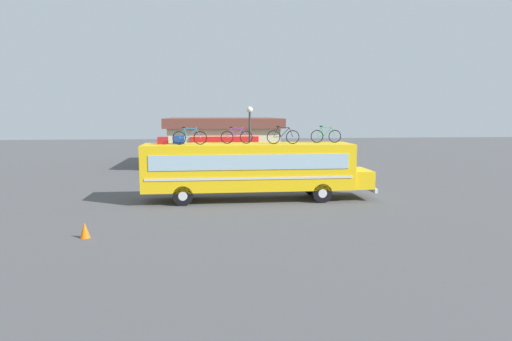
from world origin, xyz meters
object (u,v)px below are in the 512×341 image
Objects in this scene: luggage_bag_2 at (179,140)px; rooftop_bicycle_4 at (326,136)px; traffic_cone at (85,230)px; rooftop_bicycle_2 at (237,137)px; rooftop_bicycle_3 at (283,136)px; rooftop_bicycle_1 at (190,137)px; luggage_bag_1 at (163,141)px; bus at (252,167)px; street_lamp at (250,134)px.

luggage_bag_2 is 0.35× the size of rooftop_bicycle_4.
rooftop_bicycle_2 is at bearing 48.09° from traffic_cone.
rooftop_bicycle_3 reaches higher than traffic_cone.
traffic_cone is at bearing -147.50° from rooftop_bicycle_4.
rooftop_bicycle_2 is (2.49, 0.54, -0.01)m from rooftop_bicycle_1.
luggage_bag_1 is at bearing 174.59° from rooftop_bicycle_3.
luggage_bag_2 is 0.96m from rooftop_bicycle_1.
rooftop_bicycle_2 reaches higher than bus.
luggage_bag_2 is 6.17m from street_lamp.
bus is 20.63× the size of luggage_bag_2.
rooftop_bicycle_2 is (3.11, -0.18, 0.16)m from luggage_bag_2.
traffic_cone is (-7.10, -6.80, -1.51)m from bus.
street_lamp is at bearing 75.97° from rooftop_bicycle_2.
luggage_bag_2 is 1.01× the size of traffic_cone.
street_lamp is (0.32, 4.81, 1.60)m from bus.
rooftop_bicycle_2 is (3.94, -0.10, 0.19)m from luggage_bag_1.
street_lamp reaches higher than luggage_bag_1.
rooftop_bicycle_3 is 0.34× the size of street_lamp.
rooftop_bicycle_4 is (2.53, 0.70, -0.01)m from rooftop_bicycle_3.
rooftop_bicycle_1 reaches higher than traffic_cone.
traffic_cone is at bearing -136.23° from bus.
rooftop_bicycle_1 is at bearing -125.22° from street_lamp.
rooftop_bicycle_2 is 0.98× the size of rooftop_bicycle_3.
traffic_cone is at bearing -143.43° from rooftop_bicycle_3.
luggage_bag_2 is at bearing -179.88° from rooftop_bicycle_4.
luggage_bag_2 is at bearing 130.57° from rooftop_bicycle_1.
rooftop_bicycle_4 is at bearing 2.26° from rooftop_bicycle_2.
luggage_bag_1 reaches higher than traffic_cone.
street_lamp is at bearing 54.78° from rooftop_bicycle_1.
street_lamp is at bearing 130.85° from rooftop_bicycle_4.
street_lamp is (7.42, 11.61, 3.11)m from traffic_cone.
bus is 5.08m from street_lamp.
luggage_bag_1 is 6.43m from rooftop_bicycle_3.
rooftop_bicycle_1 is 6.33m from street_lamp.
rooftop_bicycle_4 reaches higher than luggage_bag_2.
bus is at bearing -11.70° from rooftop_bicycle_2.
luggage_bag_2 is 8.37m from traffic_cone.
luggage_bag_1 is 0.11× the size of street_lamp.
luggage_bag_1 is 0.32× the size of rooftop_bicycle_2.
rooftop_bicycle_4 is 2.88× the size of traffic_cone.
street_lamp is (1.16, 4.63, -0.05)m from rooftop_bicycle_2.
street_lamp is (3.65, 5.17, -0.06)m from rooftop_bicycle_1.
luggage_bag_2 reaches higher than luggage_bag_1.
street_lamp reaches higher than rooftop_bicycle_3.
luggage_bag_1 is at bearing -138.37° from street_lamp.
rooftop_bicycle_2 is at bearing -3.30° from luggage_bag_2.
luggage_bag_2 is 8.11m from rooftop_bicycle_4.
bus is at bearing 6.26° from rooftop_bicycle_1.
rooftop_bicycle_2 is at bearing -1.47° from luggage_bag_1.
rooftop_bicycle_2 is 0.34× the size of street_lamp.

